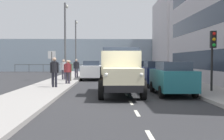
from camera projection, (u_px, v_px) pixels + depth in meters
ground_plane at (120, 84)px, 20.91m from camera, size 80.00×80.00×0.00m
sidewalk_left at (181, 83)px, 21.01m from camera, size 2.75×38.07×0.15m
sidewalk_right at (58, 83)px, 20.80m from camera, size 2.75×38.07×0.15m
road_centreline_markings at (120, 84)px, 20.92m from camera, size 0.12×35.16×0.01m
building_far_block at (188, 36)px, 37.18m from camera, size 8.07×10.25×9.98m
sea_horizon at (113, 55)px, 42.82m from camera, size 80.00×0.80×5.00m
seawall_railing at (113, 66)px, 39.29m from camera, size 28.08×0.08×1.20m
truck_vintage_cream at (121, 73)px, 13.80m from camera, size 2.17×5.64×2.43m
car_teal_kerbside_near at (172, 78)px, 14.20m from camera, size 1.79×4.01×1.72m
car_navy_kerbside_1 at (155, 73)px, 19.09m from camera, size 1.78×3.82×1.72m
car_black_kerbside_2 at (144, 70)px, 24.82m from camera, size 1.91×3.89×1.72m
car_white_oppositeside_0 at (92, 70)px, 25.14m from camera, size 1.81×4.64×1.72m
pedestrian_with_bag at (54, 70)px, 16.75m from camera, size 0.53×0.34×1.81m
pedestrian_couple_a at (68, 70)px, 19.21m from camera, size 0.53×0.34×1.65m
pedestrian_couple_b at (69, 69)px, 21.70m from camera, size 0.53×0.34×1.62m
pedestrian_by_lamp at (64, 68)px, 23.10m from camera, size 0.53×0.34×1.69m
pedestrian_strolling at (76, 67)px, 26.03m from camera, size 0.53×0.34×1.72m
traffic_light_near at (213, 48)px, 14.64m from camera, size 0.28×0.41×3.20m
lamp_post_promenade at (65, 34)px, 23.34m from camera, size 0.32×1.14×6.47m
lamp_post_far at (76, 42)px, 33.59m from camera, size 0.32×1.14×6.47m
street_sign at (52, 62)px, 18.17m from camera, size 0.50×0.07×2.25m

